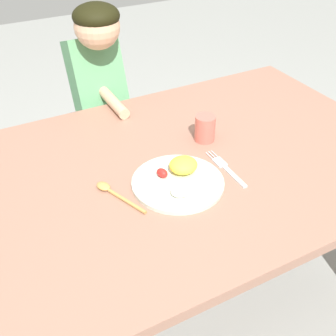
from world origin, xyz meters
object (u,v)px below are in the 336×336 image
fork (226,169)px  spoon (112,192)px  drinking_cup (205,128)px  person (100,115)px  plate (179,179)px

fork → spoon: bearing=82.3°
drinking_cup → spoon: bearing=-162.4°
drinking_cup → person: (-0.18, 0.54, -0.17)m
fork → drinking_cup: bearing=-8.9°
spoon → person: bearing=-37.8°
spoon → person: person is taller
plate → spoon: bearing=167.3°
spoon → drinking_cup: drinking_cup is taller
plate → person: 0.72m
drinking_cup → person: bearing=108.9°
person → drinking_cup: bearing=108.9°
drinking_cup → person: person is taller
plate → drinking_cup: 0.26m
fork → spoon: 0.36m
fork → spoon: (-0.35, 0.06, 0.00)m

